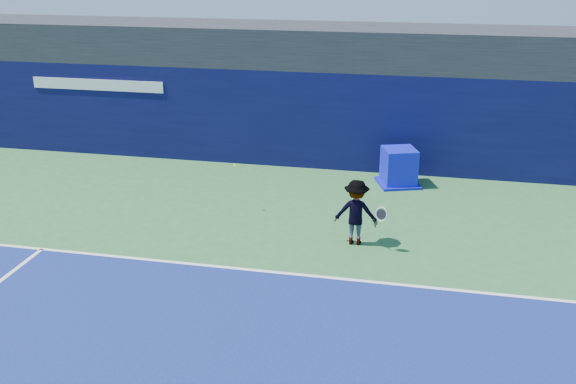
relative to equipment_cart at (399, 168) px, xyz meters
name	(u,v)px	position (x,y,z in m)	size (l,w,h in m)	color
ground	(209,351)	(-2.73, -9.09, -0.49)	(80.00, 80.00, 0.00)	#2D6633
baseline	(254,270)	(-2.73, -6.09, -0.48)	(24.00, 0.10, 0.01)	white
stadium_band	(321,45)	(-2.73, 2.41, 3.11)	(36.00, 3.00, 1.20)	black
back_wall_assembly	(314,118)	(-2.74, 1.41, 1.01)	(36.00, 1.03, 3.00)	#0A0B37
equipment_cart	(399,168)	(0.00, 0.00, 0.00)	(1.43, 1.43, 1.08)	#0E0FC5
tennis_player	(356,212)	(-0.78, -4.27, 0.28)	(1.23, 0.67, 1.55)	silver
tennis_ball	(235,165)	(-4.05, -2.93, 0.76)	(0.07, 0.07, 0.07)	#F3FA1B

